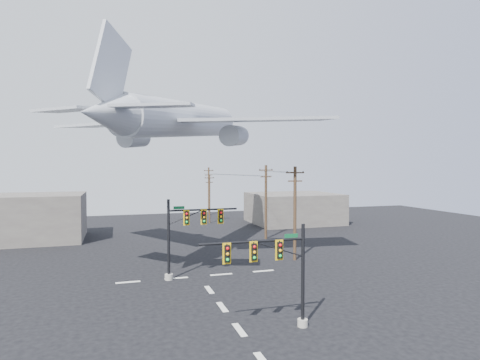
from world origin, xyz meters
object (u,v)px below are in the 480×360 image
object	(u,v)px
signal_mast_far	(186,234)
utility_pole_b	(266,200)
utility_pole_c	(209,198)
airliner	(184,120)
utility_pole_d	(209,190)
signal_mast_near	(278,271)
utility_pole_a	(295,211)

from	to	relation	value
signal_mast_far	utility_pole_b	xyz separation A→B (m)	(13.20, 15.49, 1.25)
utility_pole_b	utility_pole_c	size ratio (longest dim) A/B	1.19
utility_pole_c	airliner	size ratio (longest dim) A/B	0.27
utility_pole_c	airliner	bearing A→B (deg)	-116.19
signal_mast_far	utility_pole_d	world-z (taller)	utility_pole_d
utility_pole_b	airliner	distance (m)	16.90
utility_pole_b	utility_pole_c	distance (m)	17.30
signal_mast_near	utility_pole_b	bearing A→B (deg)	70.48
utility_pole_c	utility_pole_d	distance (m)	11.30
utility_pole_b	airliner	size ratio (longest dim) A/B	0.32
utility_pole_a	utility_pole_c	bearing A→B (deg)	100.26
utility_pole_a	utility_pole_d	bearing A→B (deg)	95.59
utility_pole_b	signal_mast_near	bearing A→B (deg)	-113.76
utility_pole_a	airliner	bearing A→B (deg)	161.29
utility_pole_b	utility_pole_c	world-z (taller)	utility_pole_b
utility_pole_b	utility_pole_a	bearing A→B (deg)	-101.04
signal_mast_far	airliner	world-z (taller)	airliner
utility_pole_d	airliner	world-z (taller)	airliner
airliner	signal_mast_near	bearing A→B (deg)	-140.38
signal_mast_near	signal_mast_far	distance (m)	12.81
utility_pole_a	airliner	xyz separation A→B (m)	(-10.61, 4.80, 9.45)
airliner	utility_pole_d	bearing A→B (deg)	16.78
utility_pole_d	utility_pole_a	bearing A→B (deg)	-97.53
signal_mast_near	utility_pole_c	bearing A→B (deg)	82.24
utility_pole_a	utility_pole_b	world-z (taller)	utility_pole_b
airliner	utility_pole_c	bearing A→B (deg)	14.71
utility_pole_a	utility_pole_d	world-z (taller)	utility_pole_a
signal_mast_near	airliner	xyz separation A→B (m)	(-2.17, 20.59, 10.94)
signal_mast_far	utility_pole_c	xyz separation A→B (m)	(9.41, 32.35, 0.43)
signal_mast_far	utility_pole_c	distance (m)	33.69
signal_mast_near	airliner	bearing A→B (deg)	96.01
signal_mast_far	utility_pole_a	xyz separation A→B (m)	(11.76, 3.42, 1.17)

